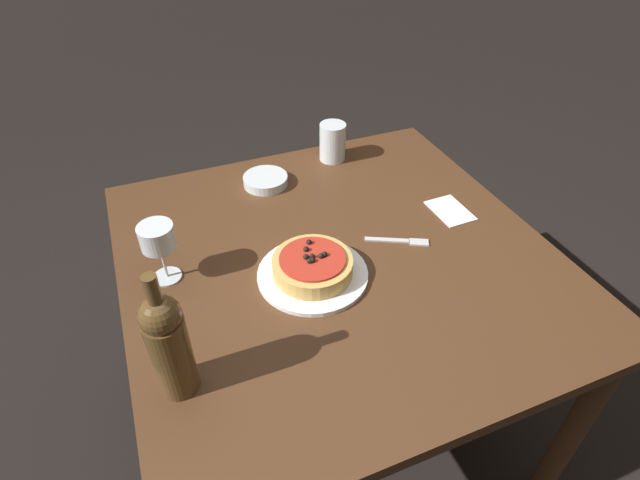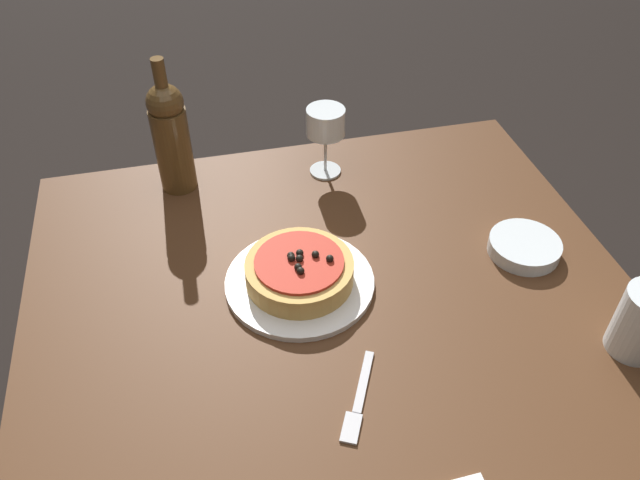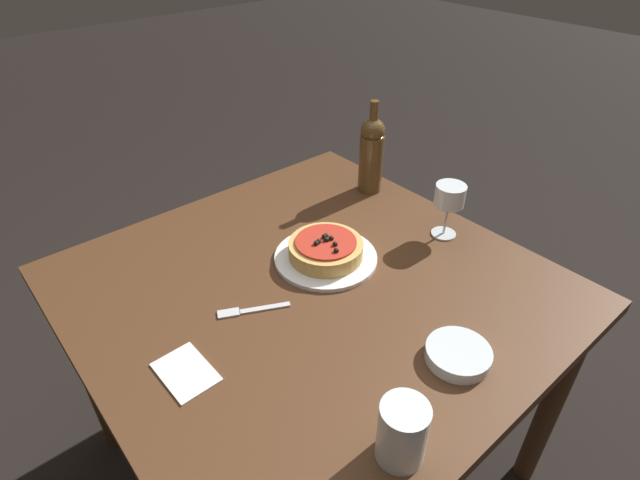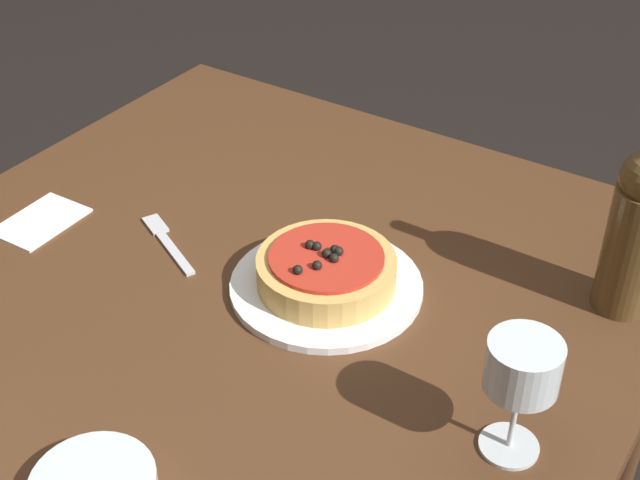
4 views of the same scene
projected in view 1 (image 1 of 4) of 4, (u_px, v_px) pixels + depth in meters
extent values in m
plane|color=black|center=(333.00, 413.00, 1.79)|extent=(14.00, 14.00, 0.00)
cube|color=#4C2D19|center=(338.00, 259.00, 1.32)|extent=(1.10, 1.09, 0.03)
cylinder|color=#4C2D19|center=(573.00, 431.00, 1.35)|extent=(0.06, 0.06, 0.72)
cylinder|color=#4C2D19|center=(396.00, 225.00, 2.05)|extent=(0.06, 0.06, 0.72)
cylinder|color=#4C2D19|center=(154.00, 287.00, 1.77)|extent=(0.06, 0.06, 0.72)
cylinder|color=white|center=(313.00, 274.00, 1.24)|extent=(0.28, 0.28, 0.01)
cylinder|color=tan|center=(313.00, 266.00, 1.22)|extent=(0.20, 0.20, 0.04)
cylinder|color=#B72D1E|center=(312.00, 259.00, 1.20)|extent=(0.16, 0.16, 0.01)
sphere|color=black|center=(306.00, 257.00, 1.20)|extent=(0.01, 0.01, 0.01)
sphere|color=black|center=(310.00, 261.00, 1.19)|extent=(0.01, 0.01, 0.01)
sphere|color=black|center=(321.00, 256.00, 1.20)|extent=(0.01, 0.01, 0.01)
sphere|color=black|center=(306.00, 249.00, 1.22)|extent=(0.01, 0.01, 0.01)
sphere|color=black|center=(325.00, 254.00, 1.20)|extent=(0.01, 0.01, 0.01)
sphere|color=black|center=(309.00, 242.00, 1.24)|extent=(0.01, 0.01, 0.01)
sphere|color=black|center=(312.00, 256.00, 1.20)|extent=(0.01, 0.01, 0.01)
sphere|color=black|center=(312.00, 260.00, 1.19)|extent=(0.01, 0.01, 0.01)
cylinder|color=silver|center=(168.00, 277.00, 1.23)|extent=(0.07, 0.07, 0.00)
cylinder|color=silver|center=(164.00, 262.00, 1.20)|extent=(0.01, 0.01, 0.09)
cylinder|color=silver|center=(157.00, 237.00, 1.15)|extent=(0.08, 0.08, 0.06)
cylinder|color=brown|center=(172.00, 356.00, 0.94)|extent=(0.08, 0.08, 0.19)
sphere|color=brown|center=(160.00, 315.00, 0.86)|extent=(0.08, 0.08, 0.08)
cylinder|color=brown|center=(153.00, 293.00, 0.83)|extent=(0.03, 0.03, 0.08)
cylinder|color=silver|center=(333.00, 142.00, 1.64)|extent=(0.09, 0.09, 0.13)
cylinder|color=silver|center=(266.00, 180.00, 1.55)|extent=(0.14, 0.14, 0.03)
cube|color=silver|center=(387.00, 241.00, 1.34)|extent=(0.07, 0.11, 0.00)
cube|color=silver|center=(419.00, 242.00, 1.34)|extent=(0.05, 0.06, 0.00)
cube|color=white|center=(450.00, 211.00, 1.45)|extent=(0.14, 0.10, 0.00)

